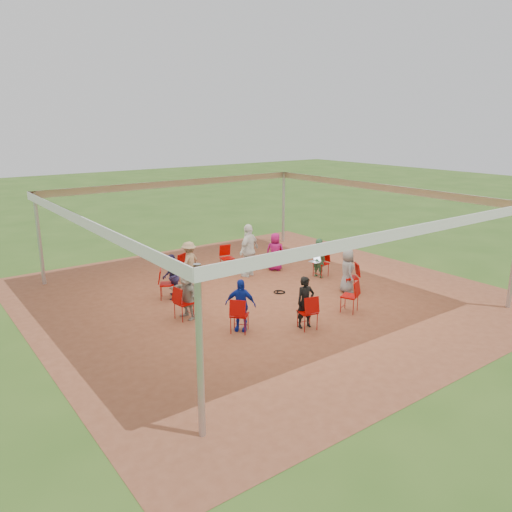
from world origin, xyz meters
TOP-DOWN VIEW (x-y plane):
  - ground at (0.00, 0.00)m, footprint 80.00×80.00m
  - dirt_patch at (0.00, 0.00)m, footprint 13.00×13.00m
  - tent at (0.00, 0.00)m, footprint 10.33×10.33m
  - chair_0 at (2.77, 0.29)m, footprint 0.48×0.46m
  - chair_1 at (2.07, 1.87)m, footprint 0.61×0.61m
  - chair_2 at (0.58, 2.73)m, footprint 0.50×0.52m
  - chair_3 at (-1.13, 2.55)m, footprint 0.56×0.57m
  - chair_4 at (-2.42, 1.39)m, footprint 0.59×0.58m
  - chair_5 at (-2.77, -0.29)m, footprint 0.48×0.46m
  - chair_6 at (-2.07, -1.87)m, footprint 0.61×0.61m
  - chair_7 at (-0.58, -2.73)m, footprint 0.50×0.52m
  - chair_8 at (1.13, -2.55)m, footprint 0.56×0.57m
  - chair_9 at (2.42, -1.39)m, footprint 0.59×0.58m
  - person_seated_0 at (2.65, 0.28)m, footprint 0.37×0.52m
  - person_seated_1 at (1.98, 1.79)m, footprint 0.71×0.73m
  - person_seated_2 at (-1.09, 2.44)m, footprint 0.96×0.74m
  - person_seated_3 at (-2.31, 1.33)m, footprint 0.65×0.75m
  - person_seated_4 at (-2.65, -0.28)m, footprint 0.59×1.28m
  - person_seated_5 at (-1.98, -1.79)m, footprint 0.82×0.85m
  - person_seated_6 at (-0.55, -2.61)m, footprint 0.54×0.41m
  - person_seated_7 at (2.31, -1.33)m, footprint 0.64×0.75m
  - standing_person at (0.84, 1.78)m, footprint 1.18×0.90m
  - cable_coil at (0.59, -0.19)m, footprint 0.39×0.39m
  - laptop at (2.50, 0.26)m, footprint 0.31×0.37m

SIDE VIEW (x-z plane):
  - ground at x=0.00m, z-range 0.00..0.00m
  - dirt_patch at x=0.00m, z-range 0.01..0.01m
  - cable_coil at x=0.59m, z-range 0.01..0.04m
  - chair_0 at x=2.77m, z-range 0.00..0.90m
  - chair_1 at x=2.07m, z-range 0.00..0.90m
  - chair_2 at x=0.58m, z-range 0.00..0.90m
  - chair_3 at x=-1.13m, z-range 0.00..0.90m
  - chair_4 at x=-2.42m, z-range 0.00..0.90m
  - chair_5 at x=-2.77m, z-range 0.00..0.90m
  - chair_6 at x=-2.07m, z-range 0.00..0.90m
  - chair_7 at x=-0.58m, z-range 0.00..0.90m
  - chair_8 at x=1.13m, z-range 0.00..0.90m
  - chair_9 at x=2.42m, z-range 0.00..0.90m
  - laptop at x=2.50m, z-range 0.52..0.76m
  - person_seated_0 at x=2.65m, z-range 0.01..1.34m
  - person_seated_1 at x=1.98m, z-range 0.01..1.34m
  - person_seated_2 at x=-1.09m, z-range 0.01..1.34m
  - person_seated_3 at x=-2.31m, z-range 0.01..1.34m
  - person_seated_4 at x=-2.65m, z-range 0.01..1.34m
  - person_seated_5 at x=-1.98m, z-range 0.01..1.34m
  - person_seated_6 at x=-0.55m, z-range 0.01..1.34m
  - person_seated_7 at x=2.31m, z-range 0.01..1.34m
  - standing_person at x=0.84m, z-range 0.01..1.80m
  - tent at x=0.00m, z-range 0.87..3.87m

